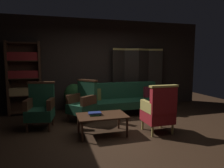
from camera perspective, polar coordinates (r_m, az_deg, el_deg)
ground_plane at (r=4.47m, az=2.97°, el=-13.40°), size 10.00×10.00×0.00m
back_wall at (r=6.55m, az=-4.08°, el=5.57°), size 7.20×0.10×2.80m
folding_screen at (r=6.75m, az=7.13°, el=2.05°), size 1.75×0.20×1.90m
bookshelf at (r=6.21m, az=-23.31°, el=2.03°), size 0.90×0.32×2.05m
velvet_couch at (r=5.85m, az=3.38°, el=-3.95°), size 2.12×0.78×0.88m
coffee_table at (r=4.23m, az=-2.81°, el=-9.24°), size 1.00×0.64×0.42m
armchair_gilt_accent at (r=4.41m, az=13.03°, el=-7.17°), size 0.60×0.58×1.04m
armchair_wing_left at (r=4.89m, az=-19.37°, el=-6.00°), size 0.67×0.67×1.04m
armchair_wing_right at (r=5.17m, az=-8.08°, el=-4.99°), size 0.81×0.81×1.04m
potted_plant at (r=5.99m, az=-10.63°, el=-3.38°), size 0.56×0.56×0.85m
book_green_cloth at (r=4.20m, az=-4.84°, el=-8.49°), size 0.22×0.20×0.03m
book_navy_cloth at (r=4.20m, az=-4.85°, el=-8.09°), size 0.26×0.18×0.03m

